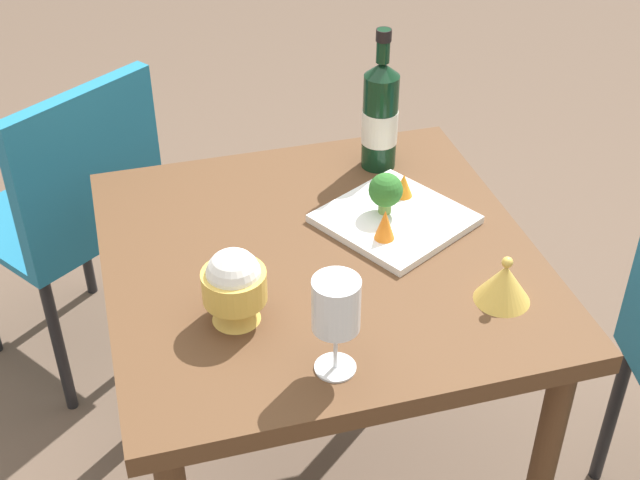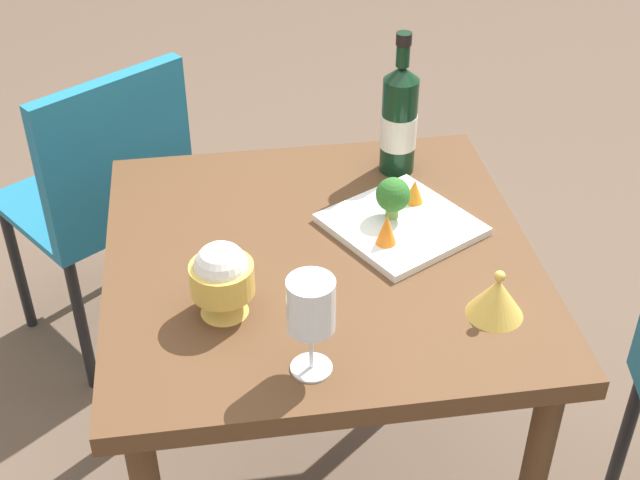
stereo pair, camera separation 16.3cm
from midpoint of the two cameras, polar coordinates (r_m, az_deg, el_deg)
dining_table at (r=1.70m, az=-2.74°, el=-3.50°), size 0.81×0.81×0.72m
chair_by_wall at (r=2.24m, az=-17.72°, el=2.28°), size 0.56×0.56×0.85m
wine_bottle at (r=1.85m, az=1.43°, el=8.10°), size 0.08×0.08×0.31m
wine_glass at (r=1.32m, az=-2.47°, el=-4.55°), size 0.08×0.08×0.18m
rice_bowl at (r=1.47m, az=-8.82°, el=-3.06°), size 0.11×0.11×0.14m
rice_bowl_lid at (r=1.53m, az=9.01°, el=-2.90°), size 0.10×0.10×0.09m
serving_plate at (r=1.72m, az=2.24°, el=1.29°), size 0.34×0.34×0.02m
broccoli_floret at (r=1.70m, az=1.60°, el=3.14°), size 0.07×0.07×0.09m
carrot_garnish_left at (r=1.76m, az=2.87°, el=3.53°), size 0.04×0.04×0.05m
carrot_garnish_right at (r=1.64m, az=1.44°, el=0.92°), size 0.04×0.04×0.06m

